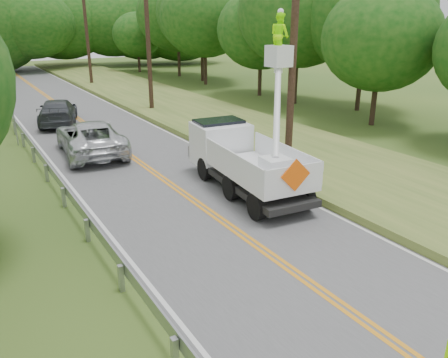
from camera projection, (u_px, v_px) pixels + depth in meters
ground at (368, 325)px, 9.66m from camera, size 140.00×140.00×0.00m
road at (135, 159)px, 20.92m from camera, size 7.20×96.00×0.03m
guardrail at (39, 156)px, 19.51m from camera, size 0.18×48.00×0.77m
utility_poles at (197, 37)px, 24.00m from camera, size 1.60×43.30×10.00m
tall_grass_verge at (260, 137)px, 24.34m from camera, size 7.00×96.00×0.30m
treeline_right at (261, 20)px, 36.34m from camera, size 11.86×53.04×10.69m
bucket_truck at (240, 147)px, 17.49m from camera, size 3.90×6.66×6.42m
suv_silver at (91, 137)px, 21.48m from camera, size 3.20×6.04×1.62m
suv_darkgrey at (58, 112)px, 27.57m from camera, size 3.47×5.62×1.52m
stop_sign_permanent at (13, 115)px, 22.68m from camera, size 0.40×0.37×2.44m
yard_sign at (318, 168)px, 18.24m from camera, size 0.42×0.21×0.66m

